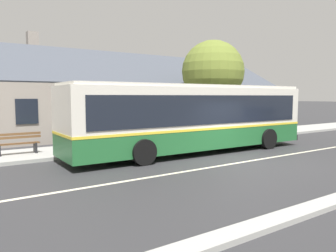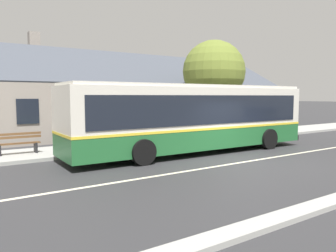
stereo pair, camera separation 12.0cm
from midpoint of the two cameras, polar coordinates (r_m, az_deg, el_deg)
The scene contains 8 objects.
ground_plane at distance 13.57m, azimuth 13.49°, elevation -6.00°, with size 300.00×300.00×0.00m, color #2D2D30.
sidewalk_far at distance 18.07m, azimuth -0.77°, elevation -2.84°, with size 60.00×3.00×0.15m, color #9E9E99.
lane_divider_stripe at distance 13.57m, azimuth 13.49°, elevation -5.99°, with size 60.00×0.16×0.01m, color beige.
community_building at distance 26.15m, azimuth -7.69°, elevation 3.43°, with size 24.28×10.58×7.04m.
transit_bus at distance 15.15m, azimuth 4.26°, elevation 1.69°, with size 12.19×2.91×3.12m.
bench_by_building at distance 15.26m, azimuth -24.91°, elevation -2.93°, with size 1.78×0.51×0.94m.
street_tree_primary at distance 21.71m, azimuth 7.65°, elevation 9.32°, with size 4.04×4.04×6.22m.
bus_stop_sign at distance 20.51m, azimuth 12.89°, elevation 2.38°, with size 0.36×0.07×2.40m.
Camera 1 is at (-9.97, -8.86, 2.60)m, focal length 35.00 mm.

